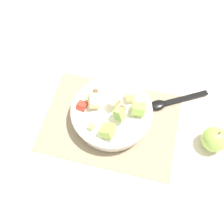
# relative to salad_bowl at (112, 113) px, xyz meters

# --- Properties ---
(ground_plane) EXTENTS (2.40, 2.40, 0.00)m
(ground_plane) POSITION_rel_salad_bowl_xyz_m (-0.00, -0.01, -0.04)
(ground_plane) COLOR silver
(placemat) EXTENTS (0.43, 0.31, 0.01)m
(placemat) POSITION_rel_salad_bowl_xyz_m (-0.00, -0.01, -0.04)
(placemat) COLOR gray
(placemat) RESTS_ON ground_plane
(salad_bowl) EXTENTS (0.26, 0.26, 0.11)m
(salad_bowl) POSITION_rel_salad_bowl_xyz_m (0.00, 0.00, 0.00)
(salad_bowl) COLOR white
(salad_bowl) RESTS_ON placemat
(serving_spoon) EXTENTS (0.19, 0.13, 0.01)m
(serving_spoon) POSITION_rel_salad_bowl_xyz_m (0.17, 0.10, -0.03)
(serving_spoon) COLOR black
(serving_spoon) RESTS_ON placemat
(whole_apple) EXTENTS (0.08, 0.08, 0.09)m
(whole_apple) POSITION_rel_salad_bowl_xyz_m (0.32, -0.02, -0.00)
(whole_apple) COLOR #9EC656
(whole_apple) RESTS_ON ground_plane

